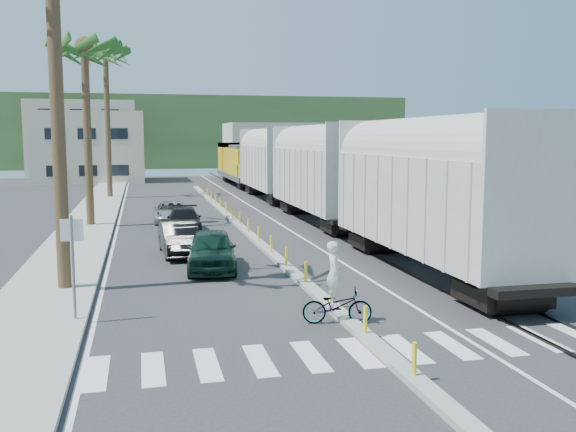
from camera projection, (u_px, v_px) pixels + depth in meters
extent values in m
plane|color=#28282B|center=(352.00, 327.00, 17.26)|extent=(140.00, 140.00, 0.00)
cube|color=gray|center=(91.00, 219.00, 39.54)|extent=(3.00, 90.00, 0.15)
cube|color=black|center=(283.00, 209.00, 45.29)|extent=(0.12, 100.00, 0.06)
cube|color=black|center=(302.00, 209.00, 45.61)|extent=(0.12, 100.00, 0.06)
cube|color=gray|center=(240.00, 226.00, 36.59)|extent=(0.45, 60.00, 0.15)
cylinder|color=yellow|center=(414.00, 359.00, 13.33)|extent=(0.10, 0.10, 0.70)
cylinder|color=yellow|center=(365.00, 319.00, 16.23)|extent=(0.10, 0.10, 0.70)
cylinder|color=yellow|center=(331.00, 292.00, 19.13)|extent=(0.10, 0.10, 0.70)
cylinder|color=yellow|center=(306.00, 271.00, 22.03)|extent=(0.10, 0.10, 0.70)
cylinder|color=yellow|center=(286.00, 256.00, 24.94)|extent=(0.10, 0.10, 0.70)
cylinder|color=yellow|center=(271.00, 244.00, 27.84)|extent=(0.10, 0.10, 0.70)
cylinder|color=yellow|center=(259.00, 234.00, 30.74)|extent=(0.10, 0.10, 0.70)
cylinder|color=yellow|center=(248.00, 225.00, 33.64)|extent=(0.10, 0.10, 0.70)
cylinder|color=yellow|center=(240.00, 218.00, 36.54)|extent=(0.10, 0.10, 0.70)
cylinder|color=yellow|center=(232.00, 212.00, 39.44)|extent=(0.10, 0.10, 0.70)
cylinder|color=yellow|center=(226.00, 207.00, 42.35)|extent=(0.10, 0.10, 0.70)
cylinder|color=yellow|center=(220.00, 203.00, 45.25)|extent=(0.10, 0.10, 0.70)
cylinder|color=yellow|center=(216.00, 199.00, 48.15)|extent=(0.10, 0.10, 0.70)
cylinder|color=yellow|center=(211.00, 195.00, 51.05)|extent=(0.10, 0.10, 0.70)
cylinder|color=yellow|center=(207.00, 192.00, 53.95)|extent=(0.10, 0.10, 0.70)
cylinder|color=yellow|center=(204.00, 189.00, 56.86)|extent=(0.10, 0.10, 0.70)
cube|color=silver|center=(379.00, 351.00, 15.32)|extent=(14.00, 2.20, 0.01)
cube|color=silver|center=(120.00, 219.00, 39.92)|extent=(0.12, 90.00, 0.01)
cube|color=silver|center=(266.00, 215.00, 42.00)|extent=(0.12, 90.00, 0.01)
cube|color=#B1AFA2|center=(430.00, 202.00, 23.80)|extent=(3.00, 12.88, 3.40)
cylinder|color=#B1AFA2|center=(431.00, 156.00, 23.60)|extent=(2.90, 12.58, 2.90)
cube|color=black|center=(428.00, 260.00, 24.07)|extent=(2.60, 12.88, 1.00)
cube|color=#B1AFA2|center=(320.00, 178.00, 38.31)|extent=(3.00, 12.88, 3.40)
cylinder|color=#B1AFA2|center=(320.00, 149.00, 38.10)|extent=(2.90, 12.58, 2.90)
cube|color=black|center=(320.00, 214.00, 38.58)|extent=(2.60, 12.88, 1.00)
cube|color=#B1AFA2|center=(270.00, 167.00, 52.82)|extent=(3.00, 12.88, 3.40)
cylinder|color=#B1AFA2|center=(270.00, 146.00, 52.61)|extent=(2.90, 12.58, 2.90)
cube|color=black|center=(270.00, 193.00, 53.09)|extent=(2.60, 12.88, 1.00)
cube|color=#4C4C4F|center=(241.00, 175.00, 68.50)|extent=(3.00, 17.00, 0.50)
cube|color=#C58A13|center=(242.00, 161.00, 67.34)|extent=(2.70, 12.24, 2.60)
cube|color=#C58A13|center=(233.00, 157.00, 73.86)|extent=(3.00, 3.74, 3.20)
cube|color=black|center=(241.00, 181.00, 68.57)|extent=(2.60, 13.60, 0.90)
cylinder|color=brown|center=(58.00, 124.00, 20.61)|extent=(0.44, 0.44, 11.00)
cylinder|color=brown|center=(88.00, 139.00, 36.08)|extent=(0.44, 0.44, 10.00)
sphere|color=#244E18|center=(84.00, 45.00, 35.45)|extent=(3.20, 3.20, 3.20)
cylinder|color=brown|center=(108.00, 126.00, 53.44)|extent=(0.44, 0.44, 12.00)
sphere|color=#244E18|center=(105.00, 51.00, 52.69)|extent=(3.20, 3.20, 3.20)
cylinder|color=slate|center=(73.00, 270.00, 17.38)|extent=(0.08, 0.08, 3.00)
cube|color=silver|center=(72.00, 230.00, 17.25)|extent=(0.60, 0.04, 0.60)
cube|color=#B6A891|center=(91.00, 147.00, 74.29)|extent=(12.00, 10.00, 8.00)
cube|color=#B6A891|center=(84.00, 138.00, 89.20)|extent=(14.00, 12.00, 10.00)
cube|color=#B6A891|center=(271.00, 149.00, 87.21)|extent=(12.00, 10.00, 7.00)
cube|color=#385628|center=(171.00, 132.00, 113.25)|extent=(80.00, 20.00, 12.00)
imported|color=black|center=(211.00, 250.00, 24.67)|extent=(2.74, 4.93, 1.56)
imported|color=black|center=(180.00, 238.00, 27.85)|extent=(2.04, 4.54, 1.44)
imported|color=black|center=(184.00, 220.00, 34.54)|extent=(2.33, 4.67, 1.30)
imported|color=#9FA2A4|center=(171.00, 212.00, 38.59)|extent=(2.18, 4.55, 1.25)
imported|color=#9EA0A5|center=(337.00, 306.00, 17.54)|extent=(1.45, 2.18, 1.00)
imported|color=silver|center=(334.00, 273.00, 17.41)|extent=(0.81, 0.68, 1.74)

